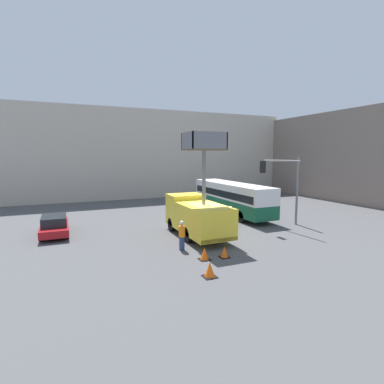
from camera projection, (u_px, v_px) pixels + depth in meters
The scene contains 12 objects.
ground_plane at pixel (209, 238), 20.73m from camera, with size 120.00×120.00×0.00m, color #4C4C4F.
building_backdrop_far at pixel (130, 154), 43.28m from camera, with size 44.00×10.00×11.70m.
building_backdrop_side at pixel (379, 157), 36.56m from camera, with size 10.00×28.00×11.08m.
utility_truck at pixel (197, 214), 20.97m from camera, with size 2.57×6.48×7.17m.
city_bus at pixel (232, 196), 28.89m from camera, with size 2.47×11.18×3.04m.
traffic_light_pole at pixel (285, 179), 23.72m from camera, with size 4.00×3.74×5.59m.
road_worker_near_truck at pixel (182, 235), 18.02m from camera, with size 0.38×0.38×1.81m.
road_worker_directing at pixel (230, 218), 22.72m from camera, with size 0.38×0.38×1.89m.
traffic_cone_near_truck at pixel (210, 270), 14.07m from camera, with size 0.64×0.64×0.73m.
traffic_cone_mid_road at pixel (205, 254), 16.40m from camera, with size 0.60×0.60×0.69m.
traffic_cone_far_side at pixel (224, 252), 16.78m from camera, with size 0.55×0.55×0.62m.
parked_car_curbside at pixel (54, 225), 21.49m from camera, with size 1.86×4.77×1.43m.
Camera 1 is at (-9.13, -18.05, 5.70)m, focal length 28.00 mm.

